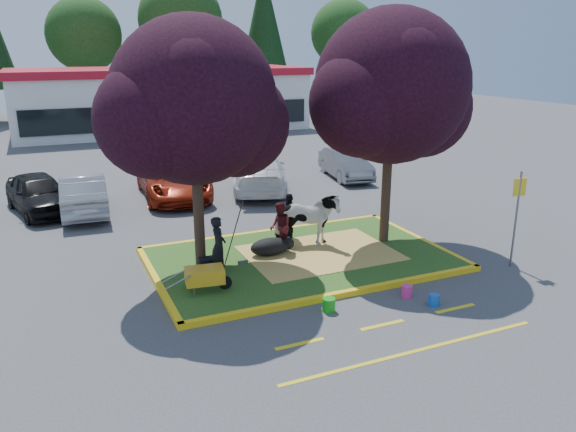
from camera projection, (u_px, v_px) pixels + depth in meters
name	position (u px, v px, depth m)	size (l,w,h in m)	color
ground	(301.00, 261.00, 15.96)	(90.00, 90.00, 0.00)	#424244
median_island	(301.00, 259.00, 15.94)	(8.00, 5.00, 0.15)	#214916
curb_near	(346.00, 294.00, 13.69)	(8.30, 0.16, 0.15)	yellow
curb_far	(267.00, 232.00, 18.20)	(8.30, 0.16, 0.15)	yellow
curb_left	(157.00, 282.00, 14.36)	(0.16, 5.30, 0.15)	yellow
curb_right	(419.00, 239.00, 17.53)	(0.16, 5.30, 0.15)	yellow
straw_bedding	(320.00, 253.00, 16.15)	(4.20, 3.00, 0.01)	#DFBD5B
tree_purple_left	(195.00, 109.00, 13.95)	(5.06, 4.20, 6.51)	black
tree_purple_right	(392.00, 94.00, 15.93)	(5.30, 4.40, 6.82)	black
fire_lane_stripe_a	(300.00, 344.00, 11.51)	(1.10, 0.12, 0.01)	yellow
fire_lane_stripe_b	(382.00, 325.00, 12.29)	(1.10, 0.12, 0.01)	yellow
fire_lane_stripe_c	(455.00, 308.00, 13.07)	(1.10, 0.12, 0.01)	yellow
fire_lane_long	(415.00, 351.00, 11.24)	(6.00, 0.10, 0.01)	yellow
retail_building	(162.00, 98.00, 40.57)	(20.40, 8.40, 4.40)	silver
treeline	(124.00, 23.00, 47.10)	(46.58, 7.80, 14.63)	black
cow	(307.00, 220.00, 16.53)	(0.87, 1.90, 1.61)	silver
calf	(270.00, 247.00, 15.94)	(1.15, 0.65, 0.50)	black
handler	(219.00, 246.00, 14.46)	(0.57, 0.37, 1.56)	black
visitor_a	(280.00, 227.00, 16.14)	(0.70, 0.55, 1.45)	#4B151A
visitor_b	(289.00, 216.00, 17.26)	(0.83, 0.35, 1.42)	black
wheelbarrow	(205.00, 276.00, 13.46)	(1.66, 0.68, 0.63)	black
gear_bag_dark	(211.00, 263.00, 14.96)	(0.63, 0.34, 0.32)	black
gear_bag_green	(208.00, 269.00, 14.68)	(0.43, 0.27, 0.23)	black
sign_post	(517.00, 208.00, 15.11)	(0.38, 0.09, 2.69)	slate
bucket_green	(329.00, 305.00, 12.89)	(0.30, 0.30, 0.32)	#189E18
bucket_pink	(407.00, 291.00, 13.64)	(0.27, 0.27, 0.29)	#E53381
bucket_blue	(434.00, 300.00, 13.19)	(0.26, 0.26, 0.28)	blue
car_black	(39.00, 193.00, 20.46)	(1.70, 4.23, 1.44)	black
car_silver	(83.00, 194.00, 20.38)	(1.54, 4.42, 1.46)	gray
car_red	(173.00, 180.00, 22.51)	(2.43, 5.28, 1.47)	maroon
car_white	(260.00, 173.00, 23.55)	(2.16, 5.31, 1.54)	white
car_grey	(346.00, 164.00, 25.87)	(1.42, 4.07, 1.34)	slate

